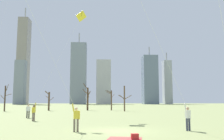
{
  "coord_description": "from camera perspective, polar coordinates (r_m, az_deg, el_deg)",
  "views": [
    {
      "loc": [
        -1.25,
        -17.25,
        2.02
      ],
      "look_at": [
        0.0,
        6.0,
        4.91
      ],
      "focal_mm": 40.14,
      "sensor_mm": 36.0,
      "label": 1
    }
  ],
  "objects": [
    {
      "name": "skyline_tall_tower",
      "position": [
        161.09,
        -20.19,
        -2.63
      ],
      "size": [
        5.97,
        5.93,
        26.64
      ],
      "color": "gray",
      "rests_on": "ground"
    },
    {
      "name": "kite_flyer_midfield_right_teal",
      "position": [
        16.5,
        -11.74,
        -2.65
      ],
      "size": [
        9.4,
        6.1,
        21.33
      ],
      "color": "#726656",
      "rests_on": "ground"
    },
    {
      "name": "skyline_short_annex",
      "position": [
        167.5,
        8.59,
        -2.23
      ],
      "size": [
        9.46,
        10.8,
        38.09
      ],
      "color": "slate",
      "rests_on": "ground"
    },
    {
      "name": "bare_tree_center",
      "position": [
        50.34,
        2.86,
        -6.46
      ],
      "size": [
        2.6,
        1.14,
        5.06
      ],
      "color": "brown",
      "rests_on": "ground"
    },
    {
      "name": "skyline_mid_tower_left",
      "position": [
        168.94,
        -1.95,
        -2.75
      ],
      "size": [
        9.63,
        8.29,
        29.59
      ],
      "color": "#B2B2B7",
      "rests_on": "ground"
    },
    {
      "name": "skyline_slender_spire",
      "position": [
        166.44,
        -7.61,
        -0.78
      ],
      "size": [
        10.15,
        8.53,
        47.44
      ],
      "color": "gray",
      "rests_on": "ground"
    },
    {
      "name": "skyline_mid_tower_right",
      "position": [
        184.85,
        -19.55,
        2.04
      ],
      "size": [
        6.83,
        10.04,
        68.1
      ],
      "color": "gray",
      "rests_on": "ground"
    },
    {
      "name": "bystander_far_off_by_trees",
      "position": [
        31.92,
        -18.56,
        -8.73
      ],
      "size": [
        0.5,
        0.26,
        1.62
      ],
      "color": "black",
      "rests_on": "ground"
    },
    {
      "name": "kite_flyer_foreground_left_yellow",
      "position": [
        28.06,
        -14.45,
        -3.05
      ],
      "size": [
        5.14,
        5.67,
        13.61
      ],
      "color": "#726656",
      "rests_on": "ground"
    },
    {
      "name": "bare_tree_left_of_center",
      "position": [
        55.26,
        -5.61,
        -6.24
      ],
      "size": [
        1.96,
        2.39,
        5.99
      ],
      "color": "#4C3828",
      "rests_on": "ground"
    },
    {
      "name": "bare_tree_leftmost",
      "position": [
        55.39,
        -14.2,
        -6.72
      ],
      "size": [
        1.82,
        2.45,
        4.16
      ],
      "color": "#4C3828",
      "rests_on": "ground"
    },
    {
      "name": "ground_plane",
      "position": [
        17.41,
        1.09,
        -13.75
      ],
      "size": [
        400.0,
        400.0,
        0.0
      ],
      "primitive_type": "plane",
      "color": "#848E56"
    },
    {
      "name": "bare_tree_rightmost",
      "position": [
        55.66,
        -0.19,
        -6.69
      ],
      "size": [
        2.13,
        1.55,
        4.45
      ],
      "color": "#4C3828",
      "rests_on": "ground"
    },
    {
      "name": "skyline_wide_slab",
      "position": [
        176.84,
        12.45,
        -2.72
      ],
      "size": [
        5.39,
        6.69,
        35.74
      ],
      "color": "#9EA3AD",
      "rests_on": "ground"
    },
    {
      "name": "picnic_spot",
      "position": [
        13.83,
        4.23,
        -15.08
      ],
      "size": [
        2.05,
        1.74,
        0.31
      ],
      "color": "#CC3838",
      "rests_on": "ground"
    },
    {
      "name": "bare_tree_far_right_edge",
      "position": [
        54.34,
        -23.17,
        -5.8
      ],
      "size": [
        1.27,
        2.85,
        5.29
      ],
      "color": "#423326",
      "rests_on": "ground"
    },
    {
      "name": "kite_flyer_midfield_center_red",
      "position": [
        16.63,
        9.58,
        7.28
      ],
      "size": [
        10.47,
        5.71,
        20.84
      ],
      "color": "#33384C",
      "rests_on": "ground"
    }
  ]
}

